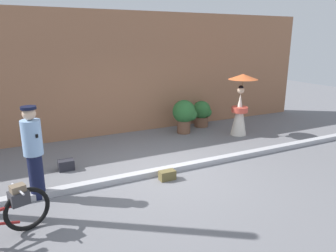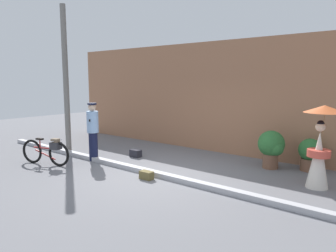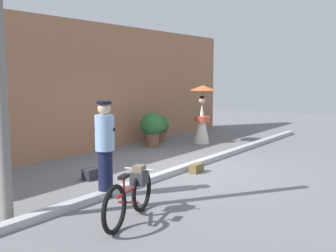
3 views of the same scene
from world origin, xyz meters
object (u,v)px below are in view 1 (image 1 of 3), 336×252
Objects in this scene: potted_plant_by_door at (202,113)px; backpack_spare at (167,175)px; backpack_on_pavement at (66,165)px; potted_plant_small at (185,114)px; person_officer at (33,150)px; person_with_parasol at (240,104)px.

backpack_spare is at bearing -131.47° from potted_plant_by_door.
backpack_on_pavement is at bearing -159.00° from potted_plant_by_door.
backpack_on_pavement is at bearing -159.98° from potted_plant_small.
person_with_parasol is (5.86, 1.58, 0.04)m from person_officer.
potted_plant_small reaches higher than backpack_on_pavement.
person_officer is 0.93× the size of person_with_parasol.
potted_plant_small is (-1.41, 0.89, -0.36)m from person_with_parasol.
potted_plant_by_door is 0.99m from potted_plant_small.
person_with_parasol reaches higher than person_officer.
backpack_on_pavement is (-3.79, -1.38, -0.48)m from potted_plant_small.
person_officer is at bearing -151.61° from potted_plant_by_door.
person_with_parasol reaches higher than backpack_on_pavement.
backpack_on_pavement is (-4.68, -1.79, -0.35)m from potted_plant_by_door.
backpack_spare is (-1.98, -2.83, -0.50)m from potted_plant_small.
potted_plant_small is at bearing 55.04° from backpack_spare.
person_officer reaches higher than backpack_spare.
person_with_parasol is 5.52× the size of backpack_spare.
potted_plant_by_door is at bearing 21.00° from backpack_on_pavement.
person_officer is 1.66× the size of potted_plant_small.
person_officer is at bearing -164.87° from person_with_parasol.
person_officer is 6.07m from person_with_parasol.
potted_plant_by_door is 4.35m from backpack_spare.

